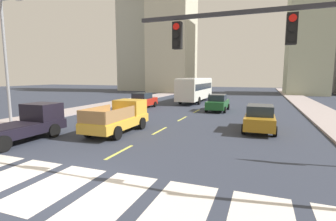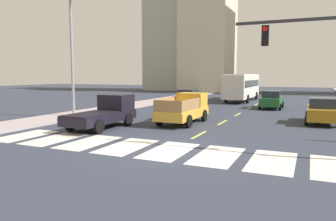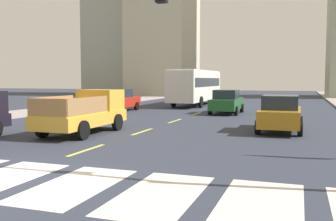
# 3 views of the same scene
# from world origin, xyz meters

# --- Properties ---
(ground_plane) EXTENTS (160.00, 160.00, 0.00)m
(ground_plane) POSITION_xyz_m (0.00, 0.00, 0.00)
(ground_plane) COLOR #303644
(sidewalk_left) EXTENTS (3.32, 110.00, 0.15)m
(sidewalk_left) POSITION_xyz_m (-11.64, 18.00, 0.07)
(sidewalk_left) COLOR #A59797
(sidewalk_left) RESTS_ON ground
(crosswalk_stripe_4) EXTENTS (1.63, 3.44, 0.01)m
(crosswalk_stripe_4) POSITION_xyz_m (0.00, 0.00, 0.00)
(crosswalk_stripe_4) COLOR silver
(crosswalk_stripe_4) RESTS_ON ground
(crosswalk_stripe_5) EXTENTS (1.63, 3.44, 0.01)m
(crosswalk_stripe_5) POSITION_xyz_m (2.11, 0.00, 0.00)
(crosswalk_stripe_5) COLOR silver
(crosswalk_stripe_5) RESTS_ON ground
(crosswalk_stripe_6) EXTENTS (1.63, 3.44, 0.01)m
(crosswalk_stripe_6) POSITION_xyz_m (4.21, 0.00, 0.00)
(crosswalk_stripe_6) COLOR silver
(crosswalk_stripe_6) RESTS_ON ground
(crosswalk_stripe_7) EXTENTS (1.63, 3.44, 0.01)m
(crosswalk_stripe_7) POSITION_xyz_m (6.32, 0.00, 0.00)
(crosswalk_stripe_7) COLOR silver
(crosswalk_stripe_7) RESTS_ON ground
(lane_dash_0) EXTENTS (0.16, 2.40, 0.01)m
(lane_dash_0) POSITION_xyz_m (0.00, 4.00, 0.00)
(lane_dash_0) COLOR #D2D354
(lane_dash_0) RESTS_ON ground
(lane_dash_1) EXTENTS (0.16, 2.40, 0.01)m
(lane_dash_1) POSITION_xyz_m (0.00, 9.00, 0.00)
(lane_dash_1) COLOR #D2D354
(lane_dash_1) RESTS_ON ground
(lane_dash_2) EXTENTS (0.16, 2.40, 0.01)m
(lane_dash_2) POSITION_xyz_m (0.00, 14.00, 0.00)
(lane_dash_2) COLOR #D2D354
(lane_dash_2) RESTS_ON ground
(lane_dash_3) EXTENTS (0.16, 2.40, 0.01)m
(lane_dash_3) POSITION_xyz_m (0.00, 19.00, 0.00)
(lane_dash_3) COLOR #D2D354
(lane_dash_3) RESTS_ON ground
(lane_dash_4) EXTENTS (0.16, 2.40, 0.01)m
(lane_dash_4) POSITION_xyz_m (0.00, 24.00, 0.00)
(lane_dash_4) COLOR #D2D354
(lane_dash_4) RESTS_ON ground
(lane_dash_5) EXTENTS (0.16, 2.40, 0.01)m
(lane_dash_5) POSITION_xyz_m (0.00, 29.00, 0.00)
(lane_dash_5) COLOR #D2D354
(lane_dash_5) RESTS_ON ground
(lane_dash_6) EXTENTS (0.16, 2.40, 0.01)m
(lane_dash_6) POSITION_xyz_m (0.00, 34.00, 0.00)
(lane_dash_6) COLOR #D2D354
(lane_dash_6) RESTS_ON ground
(lane_dash_7) EXTENTS (0.16, 2.40, 0.01)m
(lane_dash_7) POSITION_xyz_m (0.00, 39.00, 0.00)
(lane_dash_7) COLOR #D2D354
(lane_dash_7) RESTS_ON ground
(pickup_stakebed) EXTENTS (2.18, 5.20, 1.96)m
(pickup_stakebed) POSITION_xyz_m (-2.30, 7.92, 0.94)
(pickup_stakebed) COLOR gold
(pickup_stakebed) RESTS_ON ground
(city_bus) EXTENTS (2.72, 10.80, 3.32)m
(city_bus) POSITION_xyz_m (-2.41, 27.83, 1.95)
(city_bus) COLOR silver
(city_bus) RESTS_ON ground
(sedan_far) EXTENTS (2.02, 4.40, 1.72)m
(sedan_far) POSITION_xyz_m (2.00, 19.89, 0.86)
(sedan_far) COLOR #1D5727
(sedan_far) RESTS_ON ground
(sedan_near_right) EXTENTS (2.02, 4.40, 1.72)m
(sedan_near_right) POSITION_xyz_m (-6.35, 19.35, 0.86)
(sedan_near_right) COLOR red
(sedan_near_right) RESTS_ON ground
(sedan_near_left) EXTENTS (2.02, 4.40, 1.72)m
(sedan_near_left) POSITION_xyz_m (6.14, 11.22, 0.86)
(sedan_near_left) COLOR #A7741B
(sedan_near_left) RESTS_ON ground
(tower_tall_centre) EXTENTS (10.27, 7.58, 30.05)m
(tower_tall_centre) POSITION_xyz_m (-22.58, 52.26, 15.03)
(tower_tall_centre) COLOR #ACAE9F
(tower_tall_centre) RESTS_ON ground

